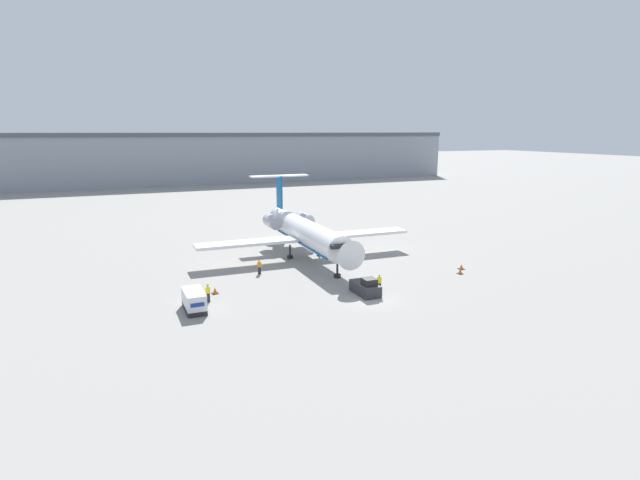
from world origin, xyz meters
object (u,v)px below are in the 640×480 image
Objects in this scene: worker_on_apron at (208,293)px; airplane_main at (307,232)px; luggage_cart at (194,301)px; traffic_cone_mid at (461,267)px; pushback_tug at (365,288)px; traffic_cone_right at (460,271)px; traffic_cone_left at (215,291)px; worker_by_wing at (259,267)px; worker_near_tug at (379,282)px.

airplane_main is at bearing 38.94° from worker_on_apron.
luggage_cart is 31.58m from traffic_cone_mid.
pushback_tug is 15.39m from traffic_cone_mid.
pushback_tug reaches higher than traffic_cone_right.
traffic_cone_left is (-13.88, 6.12, -0.38)m from pushback_tug.
traffic_cone_mid is at bearing -18.36° from worker_by_wing.
traffic_cone_right is (30.12, 0.11, -0.62)m from luggage_cart.
airplane_main reaches higher than traffic_cone_mid.
pushback_tug is at bearing -23.80° from traffic_cone_left.
pushback_tug is 1.95m from worker_near_tug.
airplane_main is 15.80m from worker_near_tug.
worker_near_tug is 2.48× the size of traffic_cone_mid.
pushback_tug is at bearing -55.47° from worker_by_wing.
pushback_tug is 13.62m from worker_by_wing.
airplane_main is at bearing 134.32° from traffic_cone_right.
worker_by_wing is 10.35m from worker_on_apron.
luggage_cart reaches higher than traffic_cone_left.
pushback_tug is 13.69m from traffic_cone_right.
luggage_cart is 30.13m from traffic_cone_right.
traffic_cone_mid is (1.41, 1.55, -0.03)m from traffic_cone_right.
airplane_main reaches higher than worker_on_apron.
airplane_main is 9.42m from worker_by_wing.
pushback_tug is 5.51× the size of traffic_cone_left.
traffic_cone_mid is at bearing 3.02° from luggage_cart.
worker_near_tug is 16.76m from traffic_cone_left.
worker_by_wing is (-7.72, 11.22, 0.19)m from pushback_tug.
traffic_cone_right is (13.50, -13.82, -3.07)m from airplane_main.
worker_on_apron reaches higher than traffic_cone_right.
luggage_cart is 2.42m from worker_on_apron.
airplane_main reaches higher than traffic_cone_right.
traffic_cone_left is at bearing 175.20° from traffic_cone_mid.
worker_by_wing is at bearing -148.45° from airplane_main.
pushback_tug is 5.69× the size of traffic_cone_right.
traffic_cone_mid is at bearing -39.45° from airplane_main.
worker_near_tug is (1.88, 0.49, 0.19)m from pushback_tug.
luggage_cart is 2.13× the size of worker_on_apron.
airplane_main reaches higher than traffic_cone_left.
traffic_cone_right is 0.96× the size of traffic_cone_mid.
traffic_cone_right is at bearing -45.68° from airplane_main.
pushback_tug is 15.48m from worker_on_apron.
airplane_main is 15.73× the size of worker_on_apron.
airplane_main reaches higher than worker_near_tug.
luggage_cart is at bearing -179.80° from traffic_cone_right.
pushback_tug is 2.20× the size of worker_near_tug.
worker_near_tug is (18.49, -1.56, -0.05)m from luggage_cart.
airplane_main is 19.56m from traffic_cone_right.
airplane_main is at bearing 140.55° from traffic_cone_mid.
pushback_tug is at bearing -7.01° from luggage_cart.
luggage_cart reaches higher than traffic_cone_mid.
traffic_cone_right is (21.24, -9.07, -0.56)m from worker_by_wing.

